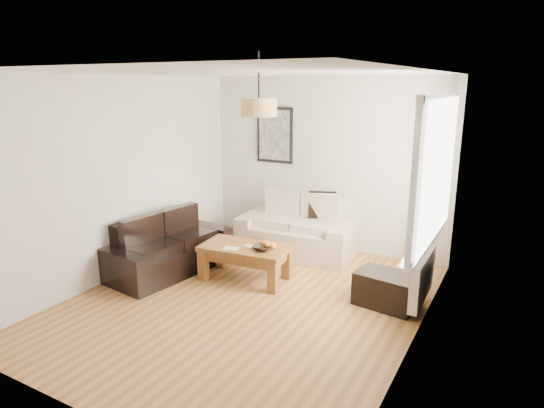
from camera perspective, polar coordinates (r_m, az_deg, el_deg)
The scene contains 21 objects.
floor at distance 5.63m, azimuth -3.03°, elevation -11.77°, with size 4.50×4.50×0.00m, color brown.
ceiling at distance 5.05m, azimuth -3.44°, elevation 15.74°, with size 3.80×4.50×0.00m, color white, non-canonical shape.
wall_back at distance 7.15m, azimuth 6.46°, elevation 4.84°, with size 3.80×0.04×2.60m, color silver, non-canonical shape.
wall_front at distance 3.57m, azimuth -22.94°, elevation -6.15°, with size 3.80×0.04×2.60m, color silver, non-canonical shape.
wall_left at distance 6.38m, azimuth -17.84°, elevation 3.07°, with size 0.04×4.50×2.60m, color silver, non-canonical shape.
wall_right at distance 4.50m, azimuth 17.74°, elevation -1.54°, with size 0.04×4.50×2.60m, color silver, non-canonical shape.
window_bay at distance 5.21m, azimuth 19.37°, elevation 3.85°, with size 0.14×1.90×1.60m, color white, non-canonical shape.
radiator at distance 5.55m, azimuth 17.90°, elevation -8.56°, with size 0.10×0.90×0.52m, color white.
poster at distance 7.43m, azimuth 0.34°, elevation 8.42°, with size 0.62×0.04×0.87m, color black, non-canonical shape.
pendant_shade at distance 5.31m, azimuth -1.61°, elevation 11.70°, with size 0.40×0.40×0.20m, color tan.
loveseat_cream at distance 7.02m, azimuth 3.17°, elevation -2.64°, with size 1.70×0.93×0.84m, color #B9AC95, non-canonical shape.
sofa_leather at distance 6.50m, azimuth -12.48°, elevation -4.90°, with size 1.70×0.82×0.73m, color black, non-canonical shape.
coffee_table at distance 6.13m, azimuth -3.28°, elevation -7.13°, with size 1.12×0.61×0.46m, color brown, non-canonical shape.
ottoman at distance 5.60m, azimuth 13.78°, elevation -10.11°, with size 0.68×0.44×0.39m, color black.
cushion_left at distance 7.24m, azimuth 1.80°, elevation 0.35°, with size 0.37×0.12×0.37m, color black.
cushion_right at distance 7.00m, azimuth 6.14°, elevation -0.10°, with size 0.40×0.13×0.40m, color black.
fruit_bowl at distance 5.88m, azimuth -1.13°, elevation -5.38°, with size 0.24×0.24×0.06m, color black.
orange_a at distance 5.96m, azimuth -0.45°, elevation -5.00°, with size 0.08×0.08×0.08m, color orange.
orange_b at distance 5.93m, azimuth 0.09°, elevation -5.10°, with size 0.08×0.08×0.08m, color orange.
orange_c at distance 6.01m, azimuth -0.88°, elevation -4.82°, with size 0.10×0.10×0.10m, color #D64B12.
papers at distance 5.96m, azimuth -5.04°, elevation -5.44°, with size 0.19×0.13×0.01m, color beige.
Camera 1 is at (2.70, -4.26, 2.49)m, focal length 30.86 mm.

